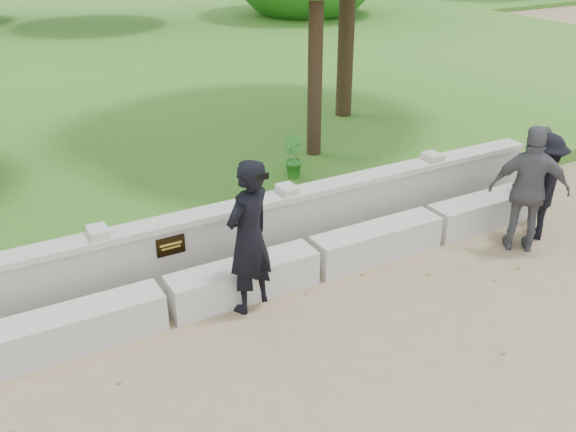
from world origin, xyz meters
name	(u,v)px	position (x,y,z in m)	size (l,w,h in m)	color
ground	(237,422)	(0.00, 0.00, 0.00)	(80.00, 80.00, 0.00)	#927D5A
lawn	(10,82)	(0.00, 14.00, 0.12)	(40.00, 22.00, 0.25)	#305B16
concrete_bench	(166,303)	(0.00, 1.90, 0.22)	(11.90, 0.45, 0.45)	beige
parapet_wall	(144,258)	(0.00, 2.60, 0.46)	(12.50, 0.35, 0.90)	#B6B4AC
man_main	(249,237)	(0.97, 1.66, 0.94)	(0.81, 0.76, 1.88)	black
visitor_left	(534,173)	(5.80, 1.80, 0.72)	(0.80, 0.68, 1.43)	#444449
visitor_mid	(542,187)	(5.37, 1.28, 0.77)	(1.14, 1.06, 1.55)	black
visitor_right	(529,190)	(4.89, 1.11, 0.89)	(1.08, 1.01, 1.78)	#48484E
shrub_b	(292,157)	(3.13, 4.43, 0.59)	(0.37, 0.30, 0.68)	#317D2A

